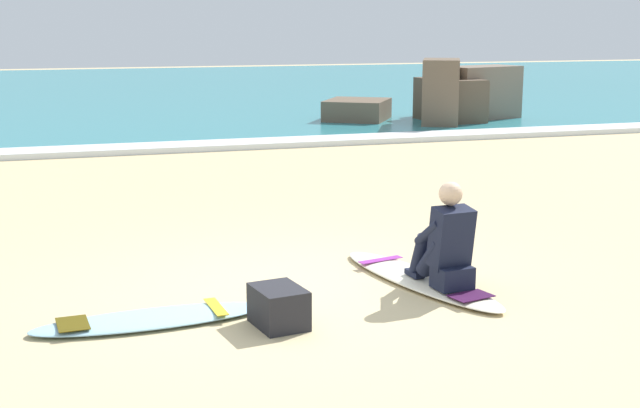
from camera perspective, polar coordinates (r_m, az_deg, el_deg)
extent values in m
plane|color=#CCB584|center=(8.00, -1.73, -5.66)|extent=(80.00, 80.00, 0.00)
cube|color=teal|center=(30.41, -13.60, 7.05)|extent=(80.00, 28.00, 0.10)
cube|color=white|center=(16.84, -10.27, 3.61)|extent=(80.00, 0.90, 0.11)
ellipsoid|color=#EFE5C6|center=(8.28, 6.46, -4.86)|extent=(1.04, 2.33, 0.07)
cube|color=purple|center=(8.76, 3.95, -3.62)|extent=(0.49, 0.21, 0.01)
cube|color=#351037|center=(7.74, 9.74, -5.88)|extent=(0.41, 0.32, 0.01)
cube|color=black|center=(7.89, 8.57, -4.70)|extent=(0.34, 0.29, 0.20)
cylinder|color=black|center=(7.95, 7.29, -3.41)|extent=(0.19, 0.42, 0.43)
cylinder|color=black|center=(8.12, 6.46, -3.28)|extent=(0.15, 0.27, 0.42)
cube|color=black|center=(8.23, 6.15, -4.48)|extent=(0.12, 0.23, 0.05)
cylinder|color=black|center=(8.05, 8.52, -3.25)|extent=(0.19, 0.42, 0.43)
cylinder|color=black|center=(8.24, 7.85, -3.11)|extent=(0.15, 0.27, 0.42)
cube|color=black|center=(8.35, 7.59, -4.29)|extent=(0.12, 0.23, 0.05)
cube|color=black|center=(7.83, 8.49, -2.17)|extent=(0.37, 0.33, 0.57)
sphere|color=beige|center=(7.77, 8.46, 0.67)|extent=(0.21, 0.21, 0.21)
cylinder|color=black|center=(7.88, 7.06, -1.86)|extent=(0.13, 0.40, 0.31)
cylinder|color=black|center=(8.02, 8.79, -1.66)|extent=(0.13, 0.40, 0.31)
ellipsoid|color=#9ED1E5|center=(7.30, -10.87, -7.31)|extent=(1.95, 0.64, 0.07)
cube|color=gold|center=(7.39, -6.75, -6.62)|extent=(0.13, 0.48, 0.01)
cube|color=#4C400C|center=(7.22, -15.73, -7.46)|extent=(0.26, 0.38, 0.01)
cube|color=brown|center=(20.22, 7.82, 7.09)|extent=(1.34, 1.62, 1.55)
cube|color=brown|center=(20.85, 8.41, 6.56)|extent=(1.19, 1.67, 1.08)
cube|color=#756656|center=(21.49, 10.41, 7.00)|extent=(1.98, 1.39, 1.34)
cube|color=brown|center=(20.87, 2.42, 5.99)|extent=(1.98, 2.03, 0.57)
cube|color=brown|center=(21.31, 8.72, 6.58)|extent=(1.47, 1.96, 1.02)
cube|color=#232328|center=(7.07, -2.70, -6.67)|extent=(0.43, 0.53, 0.32)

